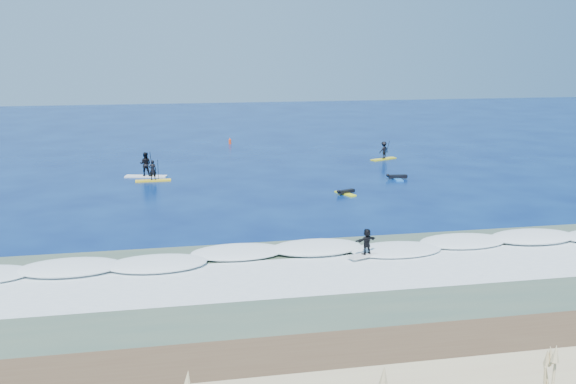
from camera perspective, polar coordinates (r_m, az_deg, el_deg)
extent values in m
plane|color=#031246|center=(41.92, -1.87, -1.37)|extent=(160.00, 160.00, 0.00)
cube|color=#4D3524|center=(22.23, 7.29, -14.84)|extent=(90.00, 5.00, 0.08)
cube|color=#3E5546|center=(28.81, 2.61, -8.09)|extent=(90.00, 13.00, 0.01)
cube|color=white|center=(32.48, 0.95, -5.63)|extent=(40.00, 6.00, 0.30)
cube|color=silver|center=(29.72, 2.15, -7.42)|extent=(34.00, 5.00, 0.02)
cube|color=yellow|center=(51.12, -11.89, 1.00)|extent=(2.74, 0.72, 0.09)
imported|color=black|center=(50.96, -11.94, 1.92)|extent=(0.58, 0.38, 1.57)
cylinder|color=black|center=(50.97, -11.47, 1.88)|extent=(0.05, 0.63, 1.83)
cube|color=black|center=(51.14, -11.43, 0.92)|extent=(0.11, 0.03, 0.27)
cube|color=white|center=(52.91, -12.51, 1.38)|extent=(3.43, 1.59, 0.11)
imported|color=black|center=(52.73, -12.56, 2.46)|extent=(1.07, 0.92, 1.91)
cylinder|color=black|center=(52.61, -12.03, 2.38)|extent=(0.23, 0.76, 2.23)
cube|color=black|center=(52.81, -11.98, 1.26)|extent=(0.13, 0.03, 0.33)
cube|color=yellow|center=(60.30, 8.49, 2.92)|extent=(2.78, 1.82, 0.09)
imported|color=black|center=(60.16, 8.51, 3.70)|extent=(1.18, 0.97, 1.58)
cylinder|color=black|center=(60.46, 8.79, 3.69)|extent=(0.31, 0.59, 1.85)
cube|color=black|center=(60.61, 8.76, 2.87)|extent=(0.11, 0.03, 0.28)
cube|color=yellow|center=(45.75, 5.12, -0.15)|extent=(1.19, 1.94, 0.09)
cube|color=black|center=(45.78, 5.21, 0.05)|extent=(1.34, 0.82, 0.22)
sphere|color=black|center=(45.31, 4.48, 0.05)|extent=(0.22, 0.22, 0.22)
cube|color=blue|center=(51.50, 9.62, 1.19)|extent=(0.74, 2.16, 0.10)
cube|color=black|center=(51.50, 9.74, 1.38)|extent=(1.49, 0.51, 0.24)
sphere|color=black|center=(51.26, 8.85, 1.47)|extent=(0.24, 0.24, 0.24)
cube|color=silver|center=(32.12, 6.99, -5.56)|extent=(1.99, 1.16, 0.10)
imported|color=black|center=(31.91, 7.02, -4.37)|extent=(1.26, 0.77, 1.29)
cylinder|color=#F03B15|center=(69.41, -5.18, 4.46)|extent=(0.29, 0.29, 0.47)
cone|color=#F03B15|center=(69.36, -5.19, 4.75)|extent=(0.21, 0.21, 0.23)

